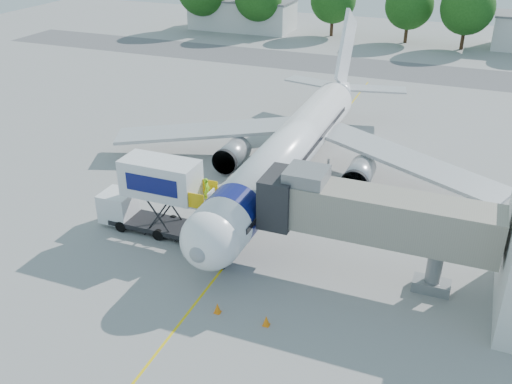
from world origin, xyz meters
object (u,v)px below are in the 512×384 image
at_px(aircraft, 292,148).
at_px(ground_tug, 171,338).
at_px(catering_hiloader, 154,196).
at_px(jet_bridge, 362,213).

relative_size(aircraft, ground_tug, 10.67).
bearing_deg(catering_hiloader, ground_tug, -55.81).
bearing_deg(aircraft, ground_tug, -88.50).
bearing_deg(jet_bridge, ground_tug, -126.53).
xyz_separation_m(aircraft, jet_bridge, (7.99, -11.12, 1.39)).
relative_size(jet_bridge, ground_tug, 3.93).
relative_size(catering_hiloader, ground_tug, 2.41).
xyz_separation_m(jet_bridge, ground_tug, (-7.44, -10.04, -3.66)).
xyz_separation_m(catering_hiloader, ground_tug, (6.82, -10.04, -2.07)).
bearing_deg(ground_tug, aircraft, 103.32).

